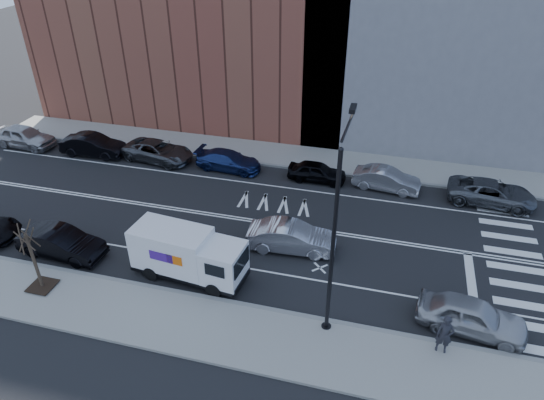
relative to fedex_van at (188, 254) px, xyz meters
The scene contains 21 objects.
ground 5.79m from the fedex_van, 86.33° to the left, with size 120.00×120.00×0.00m, color black.
sidewalk_near 3.48m from the fedex_van, 83.58° to the right, with size 44.00×3.60×0.15m, color gray.
sidewalk_far 14.47m from the fedex_van, 88.57° to the left, with size 44.00×3.60×0.15m, color gray.
curb_near 1.96m from the fedex_van, 75.58° to the right, with size 44.00×0.25×0.17m, color gray.
curb_far 12.68m from the fedex_van, 88.37° to the left, with size 44.00×0.25×0.17m, color gray.
crosswalk 17.35m from the fedex_van, 18.90° to the left, with size 3.00×14.00×0.01m, color white, non-canonical shape.
road_markings 5.79m from the fedex_van, 86.33° to the left, with size 40.00×8.60×0.01m, color white, non-canonical shape.
streetlight 8.33m from the fedex_van, 10.10° to the right, with size 0.44×4.02×9.34m.
street_tree 7.21m from the fedex_van, 157.16° to the right, with size 1.20×1.20×3.75m.
fedex_van is the anchor object (origin of this frame).
far_parked_a 21.37m from the fedex_van, 149.19° to the left, with size 1.98×4.92×1.68m, color #9FA0A4.
far_parked_b 16.55m from the fedex_van, 138.39° to the left, with size 1.68×4.81×1.59m, color black.
far_parked_c 13.58m from the fedex_van, 122.51° to the left, with size 2.41×5.23×1.45m, color #46484D.
far_parked_d 11.59m from the fedex_van, 99.16° to the left, with size 1.91×4.69×1.36m, color navy.
far_parked_e 12.29m from the fedex_van, 68.39° to the left, with size 1.59×3.96×1.35m, color black.
far_parked_f 14.68m from the fedex_van, 51.36° to the left, with size 1.52×4.37×1.44m, color #A3A3A8.
far_parked_g 19.36m from the fedex_van, 35.94° to the left, with size 2.47×5.35×1.49m, color #54575D.
driving_sedan 5.77m from the fedex_van, 37.66° to the left, with size 1.68×4.81×1.59m, color silver.
near_parked_rear_a 7.32m from the fedex_van, behind, with size 1.66×4.77×1.57m, color black.
near_parked_front 13.56m from the fedex_van, ahead, with size 1.90×4.72×1.61m, color #ABACB0.
pedestrian 12.44m from the fedex_van, ahead, with size 0.68×0.45×1.87m, color #242329.
Camera 1 is at (8.58, -22.93, 16.51)m, focal length 32.00 mm.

